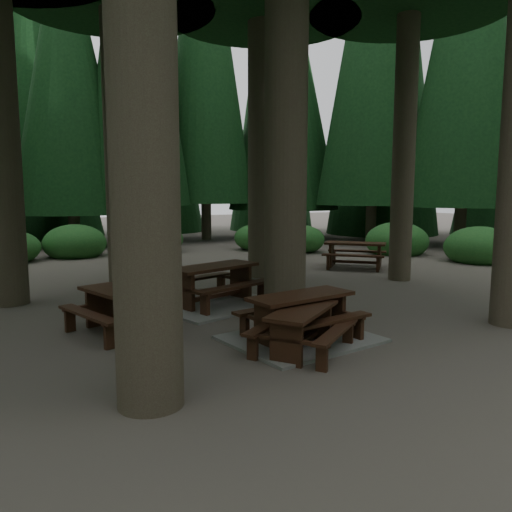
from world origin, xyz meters
name	(u,v)px	position (x,y,z in m)	size (l,w,h in m)	color
ground	(254,318)	(0.00, 0.00, 0.00)	(80.00, 80.00, 0.00)	#584F48
picnic_table_a	(301,325)	(0.05, -1.64, 0.26)	(2.55, 2.22, 0.77)	gray
picnic_table_b	(119,305)	(-2.52, 0.14, 0.49)	(1.86, 2.07, 0.74)	black
picnic_table_c	(214,291)	(-0.28, 1.38, 0.31)	(3.10, 2.83, 0.87)	gray
picnic_table_d	(355,251)	(5.72, 4.27, 0.54)	(2.41, 2.40, 0.82)	black
picnic_table_e	(303,323)	(-0.26, -2.19, 0.45)	(2.03, 1.97, 0.68)	black
shrub_ring	(268,288)	(0.70, 0.75, 0.40)	(23.86, 24.64, 1.49)	#206024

